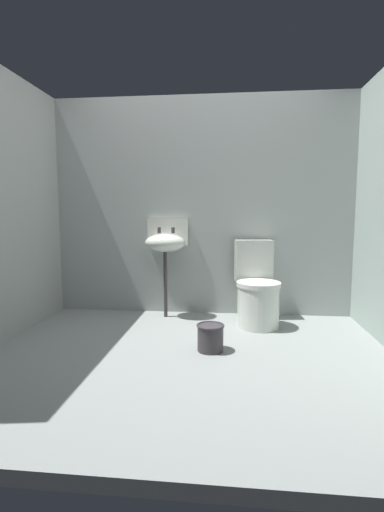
% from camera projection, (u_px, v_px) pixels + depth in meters
% --- Properties ---
extents(ground_plane, '(3.43, 2.70, 0.08)m').
position_uv_depth(ground_plane, '(188.00, 358.00, 2.81)').
color(ground_plane, gray).
extents(wall_back, '(3.43, 0.10, 2.21)m').
position_uv_depth(wall_back, '(201.00, 207.00, 3.87)').
color(wall_back, '#9CA39F').
rests_on(wall_back, ground).
extents(toilet_near_wall, '(0.44, 0.63, 0.78)m').
position_uv_depth(toilet_near_wall, '(257.00, 291.00, 3.50)').
color(toilet_near_wall, silver).
rests_on(toilet_near_wall, ground).
extents(sink, '(0.42, 0.35, 0.99)m').
position_uv_depth(sink, '(166.00, 242.00, 3.73)').
color(sink, '#3A3538').
rests_on(sink, ground).
extents(bucket, '(0.21, 0.21, 0.21)m').
position_uv_depth(bucket, '(210.00, 337.00, 2.85)').
color(bucket, '#3A3538').
rests_on(bucket, ground).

